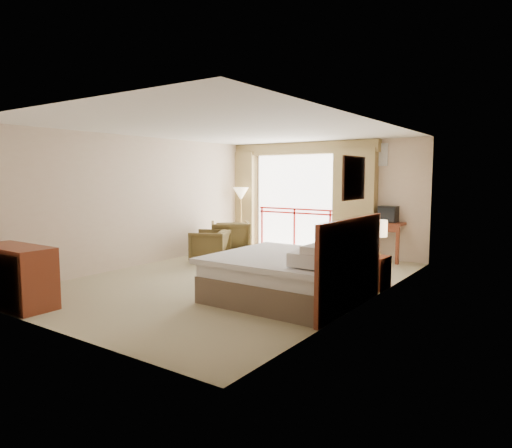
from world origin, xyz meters
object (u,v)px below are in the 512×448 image
Objects in this scene: nightstand at (375,272)px; armchair_near at (210,262)px; bed at (291,275)px; dresser at (16,276)px; table_lamp at (377,229)px; tv at (388,214)px; floor_lamp at (241,196)px; desk at (376,230)px; side_table at (216,240)px; wastebasket at (347,256)px; armchair_far at (231,256)px.

nightstand reaches higher than armchair_near.
armchair_near is (-3.80, 0.22, -0.27)m from nightstand.
dresser is at bearing -139.78° from bed.
tv is at bearing 104.78° from table_lamp.
floor_lamp is (-4.44, 2.16, 0.36)m from table_lamp.
dresser reaches higher than desk.
dresser is at bearing -87.63° from side_table.
wastebasket is 6.38m from dresser.
nightstand is 1.72× the size of wastebasket.
desk reaches higher than side_table.
side_table is (-2.78, -1.11, 0.24)m from wastebasket.
table_lamp is at bearing 63.47° from armchair_near.
table_lamp reaches higher than desk.
nightstand is at bearing 49.84° from dresser.
armchair_near is 2.50m from floor_lamp.
tv is (0.14, 3.96, 0.67)m from bed.
bed is 4.01m from tv.
side_table is (-4.08, 0.73, 0.13)m from nightstand.
nightstand is at bearing -97.35° from tv.
wastebasket is at bearing -6.71° from floor_lamp.
side_table is at bearing -150.81° from desk.
nightstand is at bearing -26.48° from floor_lamp.
floor_lamp is at bearing 157.99° from nightstand.
nightstand is 0.41× the size of desk.
wastebasket is 0.41× the size of armchair_near.
floor_lamp is 6.29m from dresser.
armchair_near reaches higher than wastebasket.
armchair_far reaches higher than wastebasket.
bed is at bearing 37.88° from armchair_near.
dresser is (-2.59, -5.82, 0.28)m from wastebasket.
tv is 0.43× the size of armchair_far.
dresser is at bearing 50.22° from armchair_far.
nightstand is 0.73m from table_lamp.
bed is 6.70× the size of wastebasket.
nightstand is 0.41× the size of dresser.
nightstand is 2.77m from tv.
wastebasket is 0.35× the size of armchair_far.
armchair_far is at bearing 164.53° from armchair_near.
armchair_far is 0.69× the size of dresser.
table_lamp is (0.00, 0.05, 0.73)m from nightstand.
nightstand is 0.70× the size of armchair_near.
wastebasket is at bearing 125.83° from table_lamp.
desk is 1.00× the size of dresser.
tv is at bearing 28.39° from side_table.
armchair_near is at bearing -147.09° from wastebasket.
table_lamp is at bearing 60.51° from bed.
nightstand is at bearing -90.00° from table_lamp.
tv is 1.31m from wastebasket.
tv is 3.81m from floor_lamp.
floor_lamp reaches higher than table_lamp.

